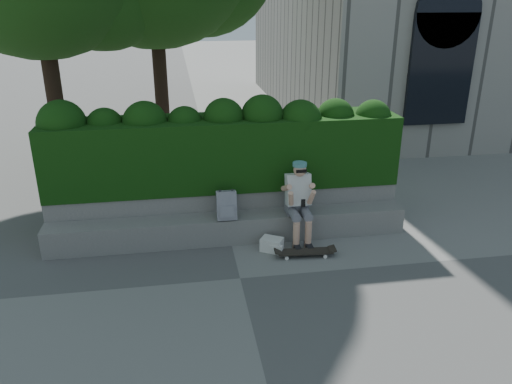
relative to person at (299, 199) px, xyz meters
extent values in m
plane|color=slate|center=(-1.12, -1.07, -0.75)|extent=(80.00, 80.00, 0.00)
cube|color=gray|center=(-1.12, 0.18, -0.53)|extent=(6.00, 0.45, 0.45)
cube|color=gray|center=(-1.12, 0.66, -0.38)|extent=(6.00, 0.50, 0.75)
cube|color=black|center=(-1.12, 0.88, 0.60)|extent=(6.00, 1.00, 1.20)
cylinder|color=black|center=(-2.22, 4.84, 0.77)|extent=(0.32, 0.32, 3.05)
cylinder|color=black|center=(-4.41, 3.69, 0.66)|extent=(0.34, 0.34, 2.82)
cube|color=slate|center=(0.00, 0.13, -0.19)|extent=(0.36, 0.26, 0.22)
cube|color=silver|center=(0.00, 0.06, 0.15)|extent=(0.40, 0.32, 0.55)
sphere|color=tan|center=(0.00, -0.01, 0.51)|extent=(0.21, 0.21, 0.21)
cylinder|color=teal|center=(0.00, 0.01, 0.60)|extent=(0.23, 0.23, 0.06)
cube|color=black|center=(0.00, -0.29, 0.05)|extent=(0.07, 0.02, 0.13)
cylinder|color=tan|center=(-0.10, -0.31, -0.51)|extent=(0.11, 0.11, 0.47)
cylinder|color=tan|center=(0.10, -0.31, -0.51)|extent=(0.11, 0.11, 0.47)
cube|color=black|center=(-0.10, -0.37, -0.70)|extent=(0.10, 0.26, 0.10)
cube|color=black|center=(0.10, -0.37, -0.70)|extent=(0.10, 0.26, 0.10)
cube|color=black|center=(-0.01, -0.57, -0.67)|extent=(0.89, 0.28, 0.02)
cylinder|color=silver|center=(-0.33, -0.64, -0.72)|extent=(0.06, 0.04, 0.06)
cylinder|color=silver|center=(-0.31, -0.45, -0.72)|extent=(0.06, 0.04, 0.06)
cylinder|color=silver|center=(0.28, -0.68, -0.72)|extent=(0.06, 0.04, 0.06)
cylinder|color=silver|center=(0.30, -0.50, -0.72)|extent=(0.06, 0.04, 0.06)
cube|color=#A2A2A6|center=(-1.19, 0.08, -0.07)|extent=(0.33, 0.18, 0.47)
cube|color=white|center=(-0.50, -0.30, -0.64)|extent=(0.41, 0.38, 0.22)
camera|label=1|loc=(-1.91, -7.36, 3.13)|focal=35.00mm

